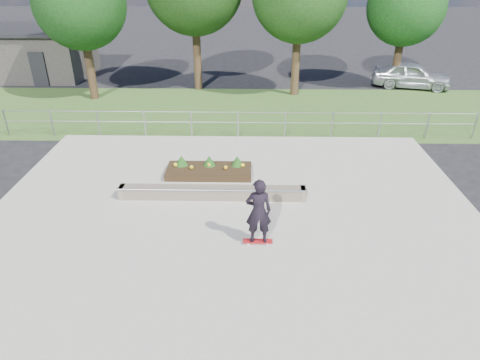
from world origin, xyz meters
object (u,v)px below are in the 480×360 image
object	(u,v)px
planter_bed	(209,169)
grind_ledge	(212,193)
parked_car	(411,75)
skateboarder	(258,212)

from	to	relation	value
planter_bed	grind_ledge	bearing A→B (deg)	-81.91
parked_car	planter_bed	bearing A→B (deg)	151.36
planter_bed	parked_car	distance (m)	15.99
planter_bed	skateboarder	distance (m)	4.53
planter_bed	skateboarder	world-z (taller)	skateboarder
planter_bed	parked_car	world-z (taller)	parked_car
skateboarder	parked_car	size ratio (longest dim) A/B	0.44
planter_bed	skateboarder	bearing A→B (deg)	-68.01
grind_ledge	skateboarder	size ratio (longest dim) A/B	3.06
skateboarder	parked_car	distance (m)	18.30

